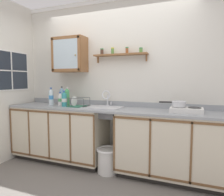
# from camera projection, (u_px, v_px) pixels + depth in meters

# --- Properties ---
(floor) EXTENTS (6.40, 6.40, 0.00)m
(floor) POSITION_uv_depth(u_px,v_px,m) (100.00, 177.00, 2.84)
(floor) COLOR slate
(floor) RESTS_ON ground
(back_wall) EXTENTS (4.00, 0.07, 2.69)m
(back_wall) POSITION_uv_depth(u_px,v_px,m) (116.00, 81.00, 3.33)
(back_wall) COLOR silver
(back_wall) RESTS_ON ground
(lower_cabinet_run) EXTENTS (1.60, 0.61, 0.91)m
(lower_cabinet_run) POSITION_uv_depth(u_px,v_px,m) (61.00, 133.00, 3.43)
(lower_cabinet_run) COLOR black
(lower_cabinet_run) RESTS_ON ground
(lower_cabinet_run_right) EXTENTS (1.50, 0.61, 0.91)m
(lower_cabinet_run_right) POSITION_uv_depth(u_px,v_px,m) (172.00, 146.00, 2.76)
(lower_cabinet_run_right) COLOR black
(lower_cabinet_run_right) RESTS_ON ground
(countertop) EXTENTS (3.36, 0.63, 0.03)m
(countertop) POSITION_uv_depth(u_px,v_px,m) (109.00, 109.00, 3.06)
(countertop) COLOR gray
(countertop) RESTS_ON lower_cabinet_run
(backsplash) EXTENTS (3.36, 0.02, 0.08)m
(backsplash) POSITION_uv_depth(u_px,v_px,m) (115.00, 103.00, 3.33)
(backsplash) COLOR gray
(backsplash) RESTS_ON countertop
(sink) EXTENTS (0.58, 0.45, 0.41)m
(sink) POSITION_uv_depth(u_px,v_px,m) (103.00, 110.00, 3.14)
(sink) COLOR silver
(sink) RESTS_ON countertop
(hot_plate_stove) EXTENTS (0.41, 0.27, 0.07)m
(hot_plate_stove) POSITION_uv_depth(u_px,v_px,m) (186.00, 110.00, 2.65)
(hot_plate_stove) COLOR silver
(hot_plate_stove) RESTS_ON countertop
(saucepan) EXTENTS (0.35, 0.19, 0.07)m
(saucepan) POSITION_uv_depth(u_px,v_px,m) (178.00, 104.00, 2.69)
(saucepan) COLOR silver
(saucepan) RESTS_ON hot_plate_stove
(bottle_water_blue_0) EXTENTS (0.07, 0.07, 0.32)m
(bottle_water_blue_0) POSITION_uv_depth(u_px,v_px,m) (62.00, 96.00, 3.47)
(bottle_water_blue_0) COLOR #8CB7E0
(bottle_water_blue_0) RESTS_ON countertop
(bottle_soda_green_1) EXTENTS (0.08, 0.08, 0.31)m
(bottle_soda_green_1) POSITION_uv_depth(u_px,v_px,m) (67.00, 97.00, 3.38)
(bottle_soda_green_1) COLOR #4CB266
(bottle_soda_green_1) RESTS_ON countertop
(bottle_water_clear_2) EXTENTS (0.08, 0.08, 0.30)m
(bottle_water_clear_2) POSITION_uv_depth(u_px,v_px,m) (51.00, 97.00, 3.41)
(bottle_water_clear_2) COLOR silver
(bottle_water_clear_2) RESTS_ON countertop
(bottle_detergent_teal_3) EXTENTS (0.08, 0.08, 0.26)m
(bottle_detergent_teal_3) POSITION_uv_depth(u_px,v_px,m) (64.00, 99.00, 3.25)
(bottle_detergent_teal_3) COLOR teal
(bottle_detergent_teal_3) RESTS_ON countertop
(bottle_opaque_white_4) EXTENTS (0.07, 0.07, 0.23)m
(bottle_opaque_white_4) POSITION_uv_depth(u_px,v_px,m) (60.00, 99.00, 3.36)
(bottle_opaque_white_4) COLOR white
(bottle_opaque_white_4) RESTS_ON countertop
(dish_rack) EXTENTS (0.32, 0.23, 0.17)m
(dish_rack) POSITION_uv_depth(u_px,v_px,m) (78.00, 105.00, 3.23)
(dish_rack) COLOR #26664C
(dish_rack) RESTS_ON countertop
(wall_cabinet) EXTENTS (0.57, 0.30, 0.59)m
(wall_cabinet) POSITION_uv_depth(u_px,v_px,m) (70.00, 55.00, 3.42)
(wall_cabinet) COLOR brown
(spice_shelf) EXTENTS (0.88, 0.14, 0.23)m
(spice_shelf) POSITION_uv_depth(u_px,v_px,m) (120.00, 54.00, 3.17)
(spice_shelf) COLOR brown
(window) EXTENTS (0.03, 0.73, 0.67)m
(window) POSITION_uv_depth(u_px,v_px,m) (11.00, 71.00, 3.41)
(window) COLOR #262D38
(trash_bin) EXTENTS (0.33, 0.33, 0.37)m
(trash_bin) POSITION_uv_depth(u_px,v_px,m) (108.00, 160.00, 2.95)
(trash_bin) COLOR silver
(trash_bin) RESTS_ON ground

